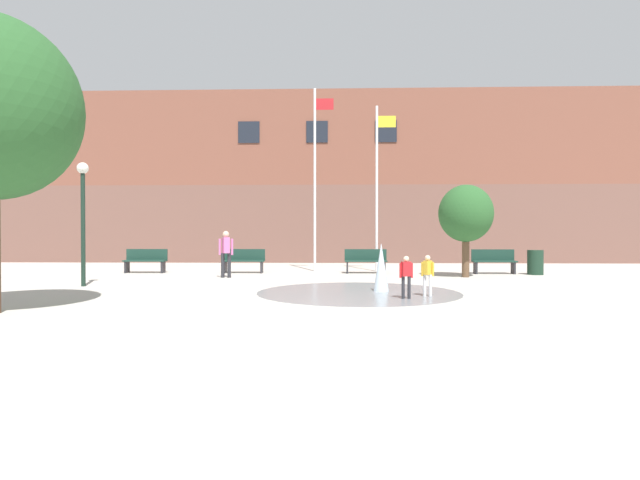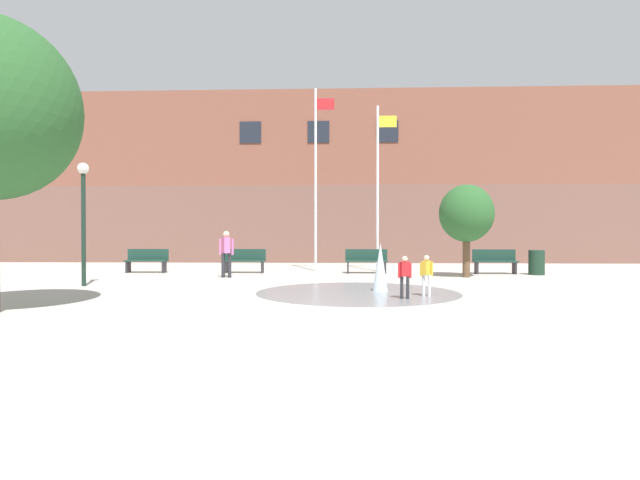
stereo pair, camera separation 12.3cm
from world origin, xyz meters
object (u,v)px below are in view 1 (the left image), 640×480
at_px(park_bench_left_of_flagpoles, 146,260).
at_px(trash_can, 535,262).
at_px(flagpole_left, 316,174).
at_px(lamp_post_left_lane, 83,204).
at_px(adult_watching, 226,250).
at_px(park_bench_center, 244,260).
at_px(child_in_fountain, 428,272).
at_px(park_bench_under_right_flagpole, 366,261).
at_px(street_tree_near_building, 466,214).
at_px(child_with_pink_shirt, 406,274).
at_px(flagpole_right, 378,183).
at_px(park_bench_near_trashcan, 494,261).

distance_m(park_bench_left_of_flagpoles, trash_can, 14.61).
bearing_deg(flagpole_left, lamp_post_left_lane, -136.87).
xyz_separation_m(adult_watching, trash_can, (11.05, 1.61, -0.48)).
xyz_separation_m(park_bench_center, adult_watching, (-0.22, -2.08, 0.45)).
height_order(park_bench_left_of_flagpoles, child_in_fountain, child_in_fountain).
relative_size(park_bench_under_right_flagpole, street_tree_near_building, 0.50).
bearing_deg(child_with_pink_shirt, street_tree_near_building, 43.75).
height_order(park_bench_left_of_flagpoles, trash_can, park_bench_left_of_flagpoles).
bearing_deg(lamp_post_left_lane, trash_can, 17.28).
relative_size(lamp_post_left_lane, trash_can, 3.92).
relative_size(child_in_fountain, child_with_pink_shirt, 1.00).
relative_size(child_with_pink_shirt, flagpole_left, 0.14).
xyz_separation_m(park_bench_left_of_flagpoles, flagpole_right, (8.96, 1.07, 3.05)).
distance_m(park_bench_center, flagpole_left, 4.47).
relative_size(flagpole_right, lamp_post_left_lane, 1.87).
height_order(child_in_fountain, flagpole_right, flagpole_right).
bearing_deg(street_tree_near_building, park_bench_left_of_flagpoles, 172.50).
bearing_deg(park_bench_near_trashcan, child_with_pink_shirt, -120.34).
height_order(park_bench_left_of_flagpoles, street_tree_near_building, street_tree_near_building).
bearing_deg(street_tree_near_building, flagpole_right, 137.09).
xyz_separation_m(child_in_fountain, flagpole_left, (-3.01, 7.96, 3.31)).
distance_m(adult_watching, child_in_fountain, 7.70).
relative_size(child_with_pink_shirt, street_tree_near_building, 0.31).
relative_size(park_bench_under_right_flagpole, lamp_post_left_lane, 0.45).
xyz_separation_m(park_bench_center, park_bench_near_trashcan, (9.44, -0.10, 0.00)).
bearing_deg(trash_can, flagpole_left, 169.75).
relative_size(park_bench_center, adult_watching, 1.01).
bearing_deg(flagpole_left, trash_can, -10.25).
height_order(park_bench_near_trashcan, child_with_pink_shirt, child_with_pink_shirt).
bearing_deg(flagpole_left, park_bench_near_trashcan, -9.23).
height_order(child_with_pink_shirt, trash_can, child_with_pink_shirt).
bearing_deg(park_bench_center, flagpole_right, 10.87).
xyz_separation_m(park_bench_under_right_flagpole, trash_can, (6.17, -0.47, -0.03)).
bearing_deg(flagpole_left, park_bench_left_of_flagpoles, -170.67).
bearing_deg(park_bench_left_of_flagpoles, street_tree_near_building, -7.50).
bearing_deg(trash_can, park_bench_near_trashcan, 164.88).
distance_m(park_bench_center, flagpole_right, 6.10).
bearing_deg(park_bench_under_right_flagpole, flagpole_right, 62.05).
height_order(adult_watching, lamp_post_left_lane, lamp_post_left_lane).
relative_size(park_bench_under_right_flagpole, child_with_pink_shirt, 1.62).
relative_size(park_bench_under_right_flagpole, flagpole_right, 0.24).
bearing_deg(adult_watching, child_with_pink_shirt, 21.26).
distance_m(flagpole_left, street_tree_near_building, 6.14).
bearing_deg(flagpole_left, street_tree_near_building, -26.32).
bearing_deg(park_bench_center, park_bench_left_of_flagpoles, -178.94).
xyz_separation_m(child_in_fountain, lamp_post_left_lane, (-9.39, 1.98, 1.76)).
height_order(park_bench_under_right_flagpole, trash_can, park_bench_under_right_flagpole).
relative_size(child_in_fountain, trash_can, 1.10).
bearing_deg(lamp_post_left_lane, flagpole_right, 34.02).
relative_size(flagpole_right, street_tree_near_building, 2.06).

